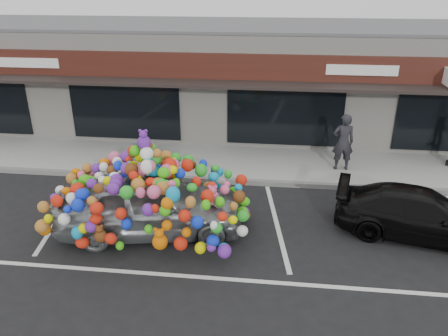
# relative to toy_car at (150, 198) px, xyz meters

# --- Properties ---
(ground) EXTENTS (90.00, 90.00, 0.00)m
(ground) POSITION_rel_toy_car_xyz_m (0.41, 0.56, -0.98)
(ground) COLOR black
(ground) RESTS_ON ground
(shop_building) EXTENTS (24.00, 7.20, 4.31)m
(shop_building) POSITION_rel_toy_car_xyz_m (0.41, 9.01, 1.18)
(shop_building) COLOR silver
(shop_building) RESTS_ON ground
(sidewalk) EXTENTS (26.00, 3.00, 0.15)m
(sidewalk) POSITION_rel_toy_car_xyz_m (0.41, 4.56, -0.91)
(sidewalk) COLOR #9C9D97
(sidewalk) RESTS_ON ground
(kerb) EXTENTS (26.00, 0.18, 0.16)m
(kerb) POSITION_rel_toy_car_xyz_m (0.41, 3.06, -0.91)
(kerb) COLOR slate
(kerb) RESTS_ON ground
(parking_stripe_left) EXTENTS (0.73, 4.37, 0.01)m
(parking_stripe_left) POSITION_rel_toy_car_xyz_m (-2.79, 0.76, -0.98)
(parking_stripe_left) COLOR silver
(parking_stripe_left) RESTS_ON ground
(parking_stripe_mid) EXTENTS (0.73, 4.37, 0.01)m
(parking_stripe_mid) POSITION_rel_toy_car_xyz_m (3.21, 0.76, -0.98)
(parking_stripe_mid) COLOR silver
(parking_stripe_mid) RESTS_ON ground
(lane_line) EXTENTS (14.00, 0.12, 0.01)m
(lane_line) POSITION_rel_toy_car_xyz_m (2.41, -1.74, -0.98)
(lane_line) COLOR silver
(lane_line) RESTS_ON ground
(toy_car) EXTENTS (3.36, 5.25, 2.90)m
(toy_car) POSITION_rel_toy_car_xyz_m (0.00, 0.00, 0.00)
(toy_car) COLOR #959B9F
(toy_car) RESTS_ON ground
(black_sedan) EXTENTS (2.52, 4.43, 1.21)m
(black_sedan) POSITION_rel_toy_car_xyz_m (6.78, 0.61, -0.38)
(black_sedan) COLOR black
(black_sedan) RESTS_ON ground
(pedestrian_a) EXTENTS (0.73, 0.51, 1.91)m
(pedestrian_a) POSITION_rel_toy_car_xyz_m (5.30, 4.29, 0.13)
(pedestrian_a) COLOR black
(pedestrian_a) RESTS_ON sidewalk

